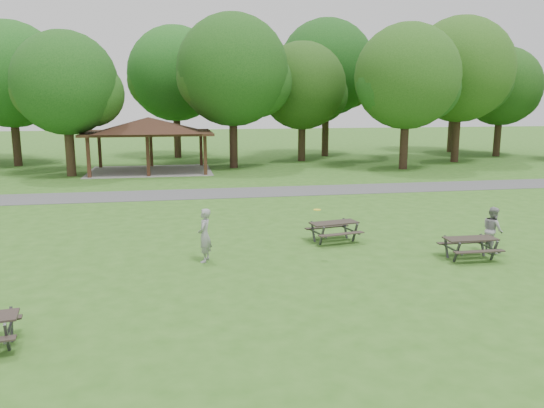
{
  "coord_description": "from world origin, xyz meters",
  "views": [
    {
      "loc": [
        -2.3,
        -13.9,
        4.84
      ],
      "look_at": [
        1.0,
        4.0,
        1.3
      ],
      "focal_mm": 35.0,
      "sensor_mm": 36.0,
      "label": 1
    }
  ],
  "objects": [
    {
      "name": "frisbee_catcher",
      "position": [
        7.75,
        1.19,
        0.75
      ],
      "size": [
        0.65,
        0.8,
        1.51
      ],
      "primitive_type": "imported",
      "rotation": [
        0.0,
        0.0,
        1.45
      ],
      "color": "#969698",
      "rests_on": "ground"
    },
    {
      "name": "frisbee_in_flight",
      "position": [
        1.98,
        1.59,
        1.55
      ],
      "size": [
        0.28,
        0.28,
        0.02
      ],
      "color": "yellow",
      "rests_on": "ground"
    },
    {
      "name": "tree_row_e",
      "position": [
        2.1,
        25.03,
        6.78
      ],
      "size": [
        8.4,
        8.0,
        11.02
      ],
      "color": "black",
      "rests_on": "ground"
    },
    {
      "name": "tree_row_d",
      "position": [
        -8.92,
        22.53,
        5.77
      ],
      "size": [
        6.93,
        6.6,
        9.27
      ],
      "color": "#322316",
      "rests_on": "ground"
    },
    {
      "name": "tree_row_g",
      "position": [
        14.09,
        22.03,
        6.33
      ],
      "size": [
        7.77,
        7.4,
        10.25
      ],
      "color": "black",
      "rests_on": "ground"
    },
    {
      "name": "tree_row_f",
      "position": [
        8.09,
        28.53,
        5.84
      ],
      "size": [
        7.35,
        7.0,
        9.55
      ],
      "color": "#2F2015",
      "rests_on": "ground"
    },
    {
      "name": "tree_deep_c",
      "position": [
        11.1,
        32.03,
        7.44
      ],
      "size": [
        8.82,
        8.4,
        11.9
      ],
      "color": "#322216",
      "rests_on": "ground"
    },
    {
      "name": "tree_row_h",
      "position": [
        20.1,
        25.53,
        7.03
      ],
      "size": [
        8.61,
        8.2,
        11.37
      ],
      "color": "#311F15",
      "rests_on": "ground"
    },
    {
      "name": "tree_deep_b",
      "position": [
        -1.9,
        33.03,
        6.89
      ],
      "size": [
        8.4,
        8.0,
        11.13
      ],
      "color": "#321F16",
      "rests_on": "ground"
    },
    {
      "name": "tree_deep_d",
      "position": [
        24.1,
        33.53,
        7.03
      ],
      "size": [
        8.4,
        8.0,
        11.27
      ],
      "color": "#312215",
      "rests_on": "ground"
    },
    {
      "name": "asphalt_path",
      "position": [
        0.0,
        14.0,
        0.01
      ],
      "size": [
        120.0,
        3.2,
        0.02
      ],
      "primitive_type": "cube",
      "color": "#4C4C4F",
      "rests_on": "ground"
    },
    {
      "name": "picnic_table_far",
      "position": [
        6.65,
        0.62,
        0.51
      ],
      "size": [
        1.62,
        1.32,
        0.7
      ],
      "color": "#2A241E",
      "rests_on": "ground"
    },
    {
      "name": "tree_row_c",
      "position": [
        -13.9,
        29.03,
        6.54
      ],
      "size": [
        8.19,
        7.8,
        10.67
      ],
      "color": "black",
      "rests_on": "ground"
    },
    {
      "name": "frisbee_thrower",
      "position": [
        -1.49,
        1.84,
        0.83
      ],
      "size": [
        0.56,
        0.69,
        1.66
      ],
      "primitive_type": "imported",
      "rotation": [
        0.0,
        0.0,
        -1.87
      ],
      "color": "gray",
      "rests_on": "ground"
    },
    {
      "name": "pavilion",
      "position": [
        -4.0,
        24.0,
        3.06
      ],
      "size": [
        8.6,
        7.01,
        3.76
      ],
      "color": "#3D2116",
      "rests_on": "ground"
    },
    {
      "name": "ground",
      "position": [
        0.0,
        0.0,
        0.0
      ],
      "size": [
        160.0,
        160.0,
        0.0
      ],
      "primitive_type": "plane",
      "color": "#31641C",
      "rests_on": "ground"
    },
    {
      "name": "tree_row_i",
      "position": [
        26.08,
        29.03,
        5.91
      ],
      "size": [
        7.14,
        6.8,
        9.52
      ],
      "color": "black",
      "rests_on": "ground"
    },
    {
      "name": "picnic_table_middle",
      "position": [
        3.09,
        3.39,
        0.53
      ],
      "size": [
        1.89,
        1.63,
        0.72
      ],
      "color": "#2A231E",
      "rests_on": "ground"
    }
  ]
}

